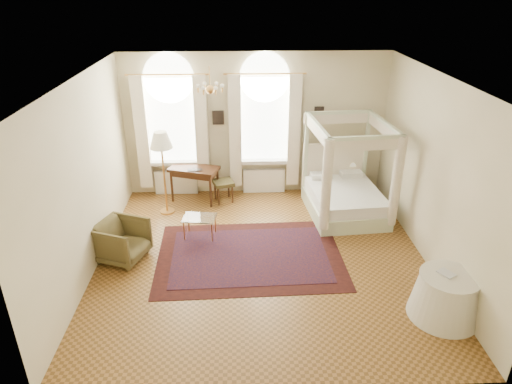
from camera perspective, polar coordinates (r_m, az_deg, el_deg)
The scene contains 18 objects.
ground at distance 8.57m, azimuth 0.75°, elevation -8.28°, with size 6.00×6.00×0.00m, color brown.
room_walls at distance 7.66m, azimuth 0.83°, elevation 4.18°, with size 6.00×6.00×6.00m.
window_left at distance 10.62m, azimuth -10.41°, elevation 7.05°, with size 1.62×0.27×3.29m.
window_right at distance 10.54m, azimuth 1.06°, elevation 7.31°, with size 1.62×0.27×3.29m.
chandelier at distance 8.54m, azimuth -5.77°, elevation 12.79°, with size 0.51×0.45×0.50m.
wall_pictures at distance 10.51m, azimuth 0.42°, elevation 9.55°, with size 2.54×0.03×0.39m.
canopy_bed at distance 10.07m, azimuth 11.12°, elevation -0.28°, with size 1.73×2.06×2.08m.
nightstand at distance 11.13m, azimuth 11.86°, elevation 1.05°, with size 0.38×0.35×0.55m, color #391C0F.
nightstand_lamp at distance 10.93m, azimuth 11.84°, elevation 3.86°, with size 0.31×0.31×0.45m.
writing_desk at distance 10.51m, azimuth -7.74°, elevation 2.44°, with size 1.22×0.90×0.82m.
laptop at distance 10.34m, azimuth -7.62°, elevation 2.84°, with size 0.34×0.22×0.03m, color black.
stool at distance 10.51m, azimuth -4.09°, elevation 0.96°, with size 0.54×0.54×0.50m.
armchair at distance 8.72m, azimuth -16.40°, elevation -5.88°, with size 0.80×0.83×0.75m, color #4D4121.
coffee_table at distance 9.12m, azimuth -7.07°, elevation -3.39°, with size 0.70×0.54×0.44m.
floor_lamp at distance 9.74m, azimuth -11.77°, elevation 5.85°, with size 0.48×0.48×1.85m.
oriental_rug at distance 8.63m, azimuth -0.78°, elevation -7.94°, with size 3.49×2.56×0.01m.
side_table at distance 7.64m, azimuth 22.64°, elevation -11.94°, with size 1.07×1.07×0.73m.
book at distance 7.38m, azimuth 22.29°, elevation -9.63°, with size 0.18×0.24×0.02m, color black.
Camera 1 is at (-0.40, -7.13, 4.73)m, focal length 32.00 mm.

